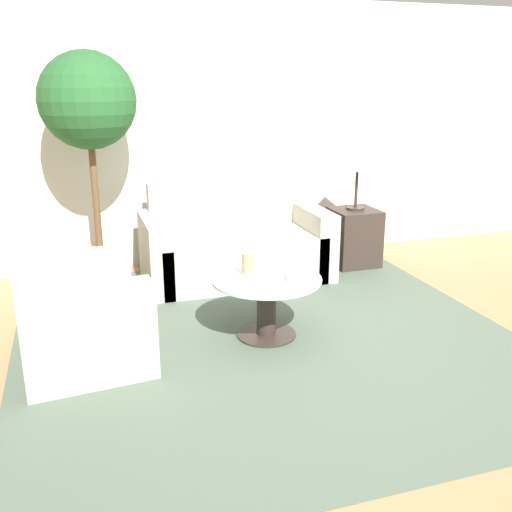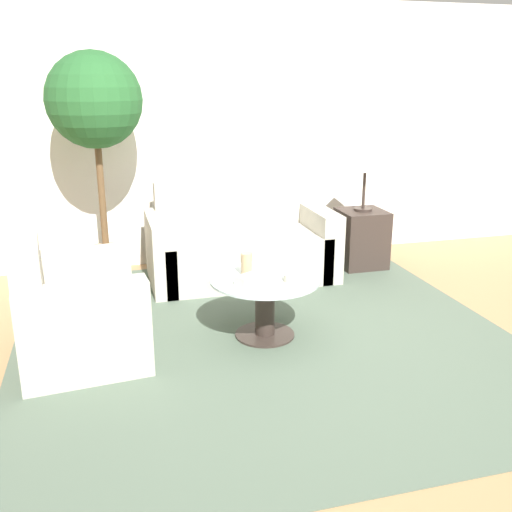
# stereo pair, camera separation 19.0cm
# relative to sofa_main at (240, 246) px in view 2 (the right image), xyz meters

# --- Properties ---
(ground_plane) EXTENTS (14.00, 14.00, 0.00)m
(ground_plane) POSITION_rel_sofa_main_xyz_m (-0.01, -1.97, -0.30)
(ground_plane) COLOR #9E754C
(wall_back) EXTENTS (10.00, 0.06, 2.60)m
(wall_back) POSITION_rel_sofa_main_xyz_m (-0.01, 0.63, 1.00)
(wall_back) COLOR white
(wall_back) RESTS_ON ground_plane
(rug) EXTENTS (3.59, 3.60, 0.01)m
(rug) POSITION_rel_sofa_main_xyz_m (-0.14, -1.38, -0.29)
(rug) COLOR #4C5B4C
(rug) RESTS_ON ground_plane
(sofa_main) EXTENTS (1.73, 0.87, 0.90)m
(sofa_main) POSITION_rel_sofa_main_xyz_m (0.00, 0.00, 0.00)
(sofa_main) COLOR #B2AD9E
(sofa_main) RESTS_ON ground_plane
(armchair) EXTENTS (0.89, 1.05, 0.87)m
(armchair) POSITION_rel_sofa_main_xyz_m (-1.50, -1.34, 0.00)
(armchair) COLOR #B2AD9E
(armchair) RESTS_ON ground_plane
(coffee_table) EXTENTS (0.80, 0.80, 0.46)m
(coffee_table) POSITION_rel_sofa_main_xyz_m (-0.14, -1.38, -0.00)
(coffee_table) COLOR #332823
(coffee_table) RESTS_ON ground_plane
(side_table) EXTENTS (0.45, 0.45, 0.58)m
(side_table) POSITION_rel_sofa_main_xyz_m (1.26, -0.03, -0.01)
(side_table) COLOR #332823
(side_table) RESTS_ON ground_plane
(table_lamp) EXTENTS (0.35, 0.35, 0.64)m
(table_lamp) POSITION_rel_sofa_main_xyz_m (1.26, -0.03, 0.79)
(table_lamp) COLOR #332823
(table_lamp) RESTS_ON side_table
(potted_plant) EXTENTS (0.82, 0.82, 2.07)m
(potted_plant) POSITION_rel_sofa_main_xyz_m (-1.24, 0.06, 1.23)
(potted_plant) COLOR #93704C
(potted_plant) RESTS_ON ground_plane
(vase) EXTENTS (0.08, 0.08, 0.17)m
(vase) POSITION_rel_sofa_main_xyz_m (-0.26, -1.29, 0.25)
(vase) COLOR tan
(vase) RESTS_ON coffee_table
(bowl) EXTENTS (0.14, 0.14, 0.05)m
(bowl) POSITION_rel_sofa_main_xyz_m (0.03, -1.50, 0.19)
(bowl) COLOR beige
(bowl) RESTS_ON coffee_table
(book_stack) EXTENTS (0.22, 0.19, 0.07)m
(book_stack) POSITION_rel_sofa_main_xyz_m (-0.29, -1.48, 0.19)
(book_stack) COLOR beige
(book_stack) RESTS_ON coffee_table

